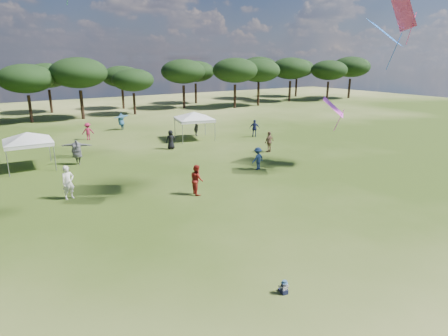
# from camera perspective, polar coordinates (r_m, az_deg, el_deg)

# --- Properties ---
(tree_line) EXTENTS (108.78, 17.63, 7.77)m
(tree_line) POSITION_cam_1_polar(r_m,az_deg,el_deg) (53.72, -22.91, 13.02)
(tree_line) COLOR black
(tree_line) RESTS_ON ground
(tent_left) EXTENTS (6.06, 6.06, 2.86)m
(tent_left) POSITION_cam_1_polar(r_m,az_deg,el_deg) (28.87, -27.85, 4.61)
(tent_left) COLOR gray
(tent_left) RESTS_ON ground
(tent_right) EXTENTS (6.40, 6.40, 2.90)m
(tent_right) POSITION_cam_1_polar(r_m,az_deg,el_deg) (35.38, -4.58, 8.33)
(tent_right) COLOR gray
(tent_right) RESTS_ON ground
(toddler) EXTENTS (0.34, 0.37, 0.47)m
(toddler) POSITION_cam_1_polar(r_m,az_deg,el_deg) (12.93, 9.15, -17.53)
(toddler) COLOR black
(toddler) RESTS_ON ground
(festival_crowd) EXTENTS (30.08, 23.19, 1.90)m
(festival_crowd) POSITION_cam_1_polar(r_m,az_deg,el_deg) (30.39, -20.02, 3.01)
(festival_crowd) COLOR #A11A40
(festival_crowd) RESTS_ON ground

